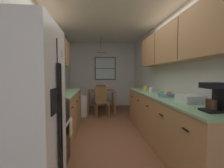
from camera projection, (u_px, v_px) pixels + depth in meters
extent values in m
plane|color=brown|center=(107.00, 127.00, 3.92)|extent=(12.00, 12.00, 0.00)
cube|color=silver|center=(50.00, 75.00, 3.71)|extent=(0.10, 9.00, 2.55)
cube|color=silver|center=(161.00, 75.00, 3.97)|extent=(0.10, 9.00, 2.55)
cube|color=silver|center=(103.00, 75.00, 6.47)|extent=(4.40, 0.10, 2.55)
cube|color=white|center=(107.00, 20.00, 3.76)|extent=(4.40, 9.00, 0.08)
cube|color=white|center=(21.00, 118.00, 1.48)|extent=(0.68, 0.74, 1.77)
cube|color=black|center=(59.00, 122.00, 1.51)|extent=(0.01, 0.01, 1.59)
cube|color=black|center=(59.00, 124.00, 1.48)|extent=(0.02, 0.02, 1.13)
cube|color=black|center=(61.00, 121.00, 1.56)|extent=(0.02, 0.02, 1.13)
cube|color=black|center=(54.00, 102.00, 1.34)|extent=(0.01, 0.15, 0.22)
cube|color=beige|center=(62.00, 54.00, 1.69)|extent=(0.01, 0.05, 0.07)
cube|color=black|center=(44.00, 135.00, 2.19)|extent=(0.62, 0.60, 0.90)
cube|color=black|center=(67.00, 137.00, 2.22)|extent=(0.01, 0.42, 0.30)
cube|color=silver|center=(68.00, 122.00, 2.21)|extent=(0.02, 0.48, 0.02)
cube|color=black|center=(43.00, 102.00, 2.16)|extent=(0.59, 0.57, 0.02)
cube|color=black|center=(21.00, 96.00, 2.12)|extent=(0.06, 0.60, 0.20)
cylinder|color=#2D2D2D|center=(28.00, 103.00, 2.01)|extent=(0.15, 0.15, 0.01)
cylinder|color=#2D2D2D|center=(36.00, 100.00, 2.27)|extent=(0.15, 0.15, 0.01)
cylinder|color=#2D2D2D|center=(50.00, 103.00, 2.04)|extent=(0.15, 0.15, 0.01)
cylinder|color=#2D2D2D|center=(56.00, 100.00, 2.30)|extent=(0.15, 0.15, 0.01)
cube|color=black|center=(32.00, 48.00, 2.10)|extent=(0.38, 0.63, 0.33)
cube|color=black|center=(45.00, 47.00, 2.06)|extent=(0.01, 0.38, 0.21)
cube|color=#2D2D33|center=(51.00, 51.00, 2.33)|extent=(0.01, 0.13, 0.21)
cube|color=#A87A4C|center=(62.00, 114.00, 3.45)|extent=(0.60, 1.93, 0.87)
cube|color=#7AA87A|center=(62.00, 93.00, 3.43)|extent=(0.63, 1.95, 0.03)
cube|color=black|center=(72.00, 107.00, 2.83)|extent=(0.02, 0.10, 0.01)
cube|color=black|center=(77.00, 101.00, 3.47)|extent=(0.02, 0.10, 0.01)
cube|color=black|center=(80.00, 97.00, 4.11)|extent=(0.02, 0.10, 0.01)
cube|color=#A87A4C|center=(54.00, 50.00, 3.31)|extent=(0.32, 2.03, 0.62)
cube|color=#2D2319|center=(58.00, 47.00, 2.99)|extent=(0.01, 0.01, 0.57)
cube|color=#2D2319|center=(65.00, 52.00, 3.66)|extent=(0.01, 0.01, 0.57)
cube|color=#A87A4C|center=(163.00, 119.00, 3.02)|extent=(0.60, 3.21, 0.87)
cube|color=#7AA87A|center=(163.00, 96.00, 2.99)|extent=(0.63, 3.23, 0.03)
cube|color=black|center=(185.00, 130.00, 1.70)|extent=(0.02, 0.10, 0.01)
cube|color=black|center=(161.00, 114.00, 2.33)|extent=(0.02, 0.10, 0.01)
cube|color=black|center=(147.00, 106.00, 2.97)|extent=(0.02, 0.10, 0.01)
cube|color=black|center=(138.00, 100.00, 3.61)|extent=(0.02, 0.10, 0.01)
cube|color=black|center=(132.00, 96.00, 4.25)|extent=(0.02, 0.10, 0.01)
cube|color=#A87A4C|center=(173.00, 44.00, 2.90)|extent=(0.32, 2.91, 0.69)
cube|color=#2D2319|center=(178.00, 38.00, 2.40)|extent=(0.01, 0.01, 0.63)
cube|color=#2D2319|center=(155.00, 48.00, 3.36)|extent=(0.01, 0.01, 0.63)
cube|color=brown|center=(101.00, 91.00, 5.45)|extent=(0.92, 0.81, 0.03)
cube|color=brown|center=(88.00, 104.00, 5.06)|extent=(0.06, 0.06, 0.71)
cube|color=brown|center=(115.00, 103.00, 5.14)|extent=(0.06, 0.06, 0.71)
cube|color=brown|center=(89.00, 100.00, 5.80)|extent=(0.06, 0.06, 0.71)
cube|color=brown|center=(112.00, 100.00, 5.89)|extent=(0.06, 0.06, 0.71)
cube|color=brown|center=(102.00, 102.00, 4.79)|extent=(0.45, 0.45, 0.04)
cube|color=brown|center=(101.00, 94.00, 4.95)|extent=(0.37, 0.08, 0.45)
cylinder|color=brown|center=(109.00, 111.00, 4.67)|extent=(0.04, 0.04, 0.43)
cylinder|color=brown|center=(97.00, 112.00, 4.58)|extent=(0.04, 0.04, 0.43)
cylinder|color=brown|center=(107.00, 108.00, 5.02)|extent=(0.04, 0.04, 0.43)
cylinder|color=brown|center=(95.00, 109.00, 4.94)|extent=(0.04, 0.04, 0.43)
cube|color=brown|center=(101.00, 96.00, 6.15)|extent=(0.41, 0.41, 0.04)
cube|color=brown|center=(101.00, 91.00, 5.95)|extent=(0.37, 0.04, 0.45)
cylinder|color=brown|center=(96.00, 101.00, 6.33)|extent=(0.04, 0.04, 0.43)
cylinder|color=brown|center=(105.00, 101.00, 6.36)|extent=(0.04, 0.04, 0.43)
cylinder|color=brown|center=(96.00, 103.00, 5.97)|extent=(0.04, 0.04, 0.43)
cylinder|color=brown|center=(106.00, 103.00, 5.99)|extent=(0.04, 0.04, 0.43)
cylinder|color=black|center=(101.00, 43.00, 5.35)|extent=(0.01, 0.01, 0.41)
cone|color=#B7B2A8|center=(101.00, 51.00, 5.37)|extent=(0.33, 0.33, 0.10)
sphere|color=white|center=(101.00, 50.00, 5.37)|extent=(0.06, 0.06, 0.06)
cube|color=brown|center=(105.00, 68.00, 6.40)|extent=(0.85, 0.04, 0.92)
cube|color=silver|center=(105.00, 68.00, 6.38)|extent=(0.77, 0.01, 0.84)
cube|color=brown|center=(105.00, 68.00, 6.38)|extent=(0.77, 0.02, 0.03)
cylinder|color=silver|center=(82.00, 106.00, 4.86)|extent=(0.31, 0.31, 0.63)
cylinder|color=#265999|center=(52.00, 94.00, 2.64)|extent=(0.12, 0.12, 0.14)
cylinder|color=white|center=(52.00, 89.00, 2.63)|extent=(0.12, 0.12, 0.02)
cube|color=beige|center=(71.00, 127.00, 2.37)|extent=(0.02, 0.16, 0.24)
cube|color=black|center=(213.00, 110.00, 1.66)|extent=(0.22, 0.18, 0.02)
cube|color=black|center=(221.00, 97.00, 1.66)|extent=(0.06, 0.18, 0.31)
cube|color=black|center=(214.00, 85.00, 1.65)|extent=(0.22, 0.18, 0.06)
cylinder|color=#331E14|center=(211.00, 104.00, 1.66)|extent=(0.11, 0.11, 0.11)
cylinder|color=#E5CC4C|center=(145.00, 88.00, 4.00)|extent=(0.08, 0.08, 0.11)
torus|color=#E5CC4C|center=(147.00, 87.00, 4.01)|extent=(0.05, 0.01, 0.05)
cylinder|color=white|center=(151.00, 89.00, 3.61)|extent=(0.08, 0.08, 0.10)
torus|color=white|center=(153.00, 89.00, 3.61)|extent=(0.05, 0.01, 0.05)
cylinder|color=#597F9E|center=(166.00, 95.00, 2.79)|extent=(0.28, 0.28, 0.06)
cylinder|color=black|center=(166.00, 94.00, 2.79)|extent=(0.23, 0.23, 0.03)
sphere|color=red|center=(169.00, 93.00, 2.79)|extent=(0.06, 0.06, 0.06)
sphere|color=green|center=(163.00, 93.00, 2.84)|extent=(0.06, 0.06, 0.06)
sphere|color=yellow|center=(166.00, 93.00, 2.73)|extent=(0.06, 0.06, 0.06)
cube|color=silver|center=(190.00, 99.00, 2.23)|extent=(0.28, 0.34, 0.10)
cylinder|color=#4C7299|center=(98.00, 89.00, 5.52)|extent=(0.22, 0.22, 0.06)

